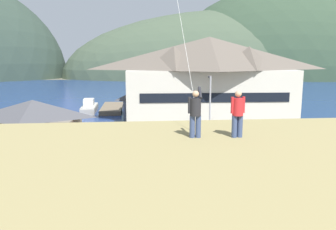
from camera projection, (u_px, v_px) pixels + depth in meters
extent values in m
plane|color=#66604C|center=(165.00, 182.00, 23.33)|extent=(600.00, 600.00, 0.00)
cube|color=slate|center=(160.00, 159.00, 28.23)|extent=(40.00, 20.00, 0.10)
cube|color=navy|center=(145.00, 91.00, 82.15)|extent=(360.00, 84.00, 0.03)
ellipsoid|color=#42513D|center=(240.00, 77.00, 137.44)|extent=(142.62, 54.75, 53.07)
ellipsoid|color=#334733|center=(295.00, 76.00, 142.73)|extent=(112.39, 65.67, 75.94)
ellipsoid|color=#3D4C38|center=(315.00, 76.00, 146.45)|extent=(149.44, 53.91, 53.65)
cube|color=beige|center=(208.00, 96.00, 43.79)|extent=(21.12, 9.79, 6.92)
cube|color=black|center=(215.00, 98.00, 39.21)|extent=(17.70, 0.66, 1.10)
pyramid|color=#60564C|center=(209.00, 53.00, 42.83)|extent=(22.40, 10.74, 4.10)
pyramid|color=#60564C|center=(174.00, 58.00, 41.09)|extent=(5.17, 5.17, 2.87)
pyramid|color=#60564C|center=(249.00, 58.00, 41.64)|extent=(5.17, 5.17, 2.87)
cube|color=#756B5B|center=(35.00, 139.00, 27.77)|extent=(7.14, 4.61, 3.66)
pyramid|color=#47474C|center=(33.00, 109.00, 27.32)|extent=(7.71, 5.06, 1.47)
cube|color=black|center=(26.00, 153.00, 25.78)|extent=(1.10, 0.13, 2.56)
cube|color=#474C56|center=(142.00, 111.00, 44.37)|extent=(5.07, 5.22, 2.91)
pyramid|color=#47474C|center=(142.00, 93.00, 43.97)|extent=(5.48, 5.74, 1.70)
cube|color=black|center=(144.00, 117.00, 42.07)|extent=(1.10, 0.15, 2.04)
cube|color=#70604C|center=(112.00, 108.00, 53.61)|extent=(3.20, 10.27, 0.70)
cube|color=#A8A399|center=(90.00, 109.00, 52.02)|extent=(2.28, 6.69, 0.90)
cube|color=#B7B2A8|center=(89.00, 106.00, 51.92)|extent=(2.21, 6.49, 0.16)
cube|color=silver|center=(89.00, 102.00, 51.33)|extent=(1.53, 2.03, 1.10)
cube|color=#23564C|center=(135.00, 109.00, 52.30)|extent=(2.65, 7.65, 0.90)
cube|color=#33665B|center=(135.00, 106.00, 52.21)|extent=(2.57, 7.42, 0.16)
cube|color=silver|center=(134.00, 102.00, 51.54)|extent=(1.76, 2.32, 1.10)
cube|color=#B28923|center=(133.00, 145.00, 29.80)|extent=(4.26, 1.95, 0.80)
cube|color=olive|center=(131.00, 137.00, 29.66)|extent=(2.16, 1.67, 0.70)
cube|color=black|center=(131.00, 137.00, 29.66)|extent=(2.20, 1.71, 0.32)
cylinder|color=black|center=(148.00, 152.00, 29.04)|extent=(0.65, 0.24, 0.64)
cylinder|color=black|center=(148.00, 147.00, 30.85)|extent=(0.65, 0.24, 0.64)
cylinder|color=black|center=(117.00, 153.00, 28.89)|extent=(0.65, 0.24, 0.64)
cylinder|color=black|center=(118.00, 147.00, 30.69)|extent=(0.65, 0.24, 0.64)
cube|color=#9EA3A8|center=(186.00, 148.00, 28.98)|extent=(4.32, 2.11, 0.80)
cube|color=gray|center=(185.00, 139.00, 28.83)|extent=(2.21, 1.75, 0.70)
cube|color=black|center=(185.00, 140.00, 28.83)|extent=(2.26, 1.79, 0.32)
cylinder|color=black|center=(204.00, 154.00, 28.39)|extent=(0.65, 0.27, 0.64)
cylinder|color=black|center=(199.00, 149.00, 30.17)|extent=(0.65, 0.27, 0.64)
cylinder|color=black|center=(173.00, 156.00, 27.94)|extent=(0.65, 0.27, 0.64)
cylinder|color=black|center=(169.00, 150.00, 29.72)|extent=(0.65, 0.27, 0.64)
cube|color=slate|center=(276.00, 167.00, 23.90)|extent=(4.29, 2.01, 0.80)
cube|color=#5B5B5F|center=(274.00, 157.00, 23.74)|extent=(2.18, 1.71, 0.70)
cube|color=black|center=(274.00, 158.00, 23.75)|extent=(2.22, 1.74, 0.32)
cylinder|color=black|center=(300.00, 176.00, 23.26)|extent=(0.65, 0.25, 0.64)
cylinder|color=black|center=(287.00, 168.00, 25.05)|extent=(0.65, 0.25, 0.64)
cylinder|color=black|center=(263.00, 178.00, 22.88)|extent=(0.65, 0.25, 0.64)
cylinder|color=black|center=(252.00, 169.00, 24.67)|extent=(0.65, 0.25, 0.64)
cylinder|color=black|center=(329.00, 149.00, 30.14)|extent=(0.65, 0.24, 0.64)
cylinder|color=black|center=(319.00, 143.00, 31.94)|extent=(0.65, 0.24, 0.64)
cube|color=red|center=(98.00, 169.00, 23.64)|extent=(4.29, 2.03, 0.80)
cube|color=#B11A15|center=(100.00, 158.00, 23.53)|extent=(2.19, 1.72, 0.70)
cube|color=black|center=(100.00, 159.00, 23.54)|extent=(2.23, 1.75, 0.32)
cylinder|color=black|center=(80.00, 171.00, 24.41)|extent=(0.65, 0.26, 0.64)
cylinder|color=black|center=(77.00, 180.00, 22.62)|extent=(0.65, 0.26, 0.64)
cylinder|color=black|center=(118.00, 169.00, 24.81)|extent=(0.65, 0.26, 0.64)
cylinder|color=black|center=(118.00, 177.00, 23.02)|extent=(0.65, 0.26, 0.64)
cylinder|color=#ADADB2|center=(210.00, 109.00, 33.53)|extent=(0.16, 0.16, 6.57)
cube|color=#4C4C51|center=(210.00, 77.00, 33.31)|extent=(0.24, 0.70, 0.20)
cylinder|color=#384770|center=(192.00, 127.00, 12.34)|extent=(0.20, 0.20, 0.82)
cylinder|color=#384770|center=(198.00, 127.00, 12.35)|extent=(0.20, 0.20, 0.82)
cylinder|color=#232328|center=(195.00, 107.00, 12.22)|extent=(0.40, 0.40, 0.64)
sphere|color=tan|center=(196.00, 94.00, 12.13)|extent=(0.24, 0.24, 0.24)
cylinder|color=#232328|center=(200.00, 93.00, 12.31)|extent=(0.14, 0.56, 0.43)
cylinder|color=#232328|center=(190.00, 105.00, 12.20)|extent=(0.11, 0.11, 0.60)
cylinder|color=#384770|center=(234.00, 127.00, 12.36)|extent=(0.20, 0.20, 0.82)
cylinder|color=#384770|center=(240.00, 126.00, 12.41)|extent=(0.20, 0.20, 0.82)
cylinder|color=red|center=(238.00, 107.00, 12.26)|extent=(0.40, 0.40, 0.64)
sphere|color=tan|center=(238.00, 94.00, 12.18)|extent=(0.24, 0.24, 0.24)
cylinder|color=red|center=(232.00, 105.00, 12.20)|extent=(0.11, 0.11, 0.60)
cylinder|color=red|center=(243.00, 105.00, 12.30)|extent=(0.11, 0.11, 0.60)
cylinder|color=silver|center=(180.00, 15.00, 15.53)|extent=(0.67, 7.60, 9.68)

